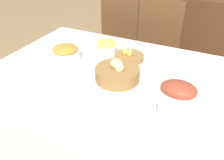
{
  "coord_description": "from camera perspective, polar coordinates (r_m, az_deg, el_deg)",
  "views": [
    {
      "loc": [
        0.5,
        -1.12,
        1.52
      ],
      "look_at": [
        0.0,
        -0.09,
        0.78
      ],
      "focal_mm": 38.0,
      "sensor_mm": 36.0,
      "label": 1
    }
  ],
  "objects": [
    {
      "name": "ham_platter",
      "position": [
        1.35,
        15.72,
        -2.34
      ],
      "size": [
        0.31,
        0.22,
        0.09
      ],
      "color": "silver",
      "rests_on": "dining_table"
    },
    {
      "name": "dining_table",
      "position": [
        1.68,
        1.29,
        -10.33
      ],
      "size": [
        1.69,
        1.18,
        0.74
      ],
      "color": "white",
      "rests_on": "ground"
    },
    {
      "name": "egg_basket",
      "position": [
        1.67,
        4.0,
        5.78
      ],
      "size": [
        0.21,
        0.21,
        0.08
      ],
      "color": "olive",
      "rests_on": "dining_table"
    },
    {
      "name": "chair_far_center",
      "position": [
        2.32,
        10.18,
        6.82
      ],
      "size": [
        0.44,
        0.44,
        0.99
      ],
      "rotation": [
        0.0,
        0.0,
        0.06
      ],
      "color": "brown",
      "rests_on": "ground"
    },
    {
      "name": "chair_far_left",
      "position": [
        2.46,
        0.29,
        8.85
      ],
      "size": [
        0.46,
        0.46,
        0.99
      ],
      "rotation": [
        0.0,
        0.0,
        -0.09
      ],
      "color": "brown",
      "rests_on": "ground"
    },
    {
      "name": "butter_dish",
      "position": [
        1.35,
        -7.56,
        -1.88
      ],
      "size": [
        0.11,
        0.07,
        0.03
      ],
      "color": "silver",
      "rests_on": "dining_table"
    },
    {
      "name": "drinking_cup",
      "position": [
        1.17,
        12.62,
        -7.16
      ],
      "size": [
        0.07,
        0.07,
        0.08
      ],
      "color": "silver",
      "rests_on": "dining_table"
    },
    {
      "name": "bread_basket",
      "position": [
        1.42,
        1.38,
        1.81
      ],
      "size": [
        0.27,
        0.27,
        0.13
      ],
      "color": "olive",
      "rests_on": "dining_table"
    },
    {
      "name": "dinner_plate",
      "position": [
        1.14,
        -1.76,
        -10.08
      ],
      "size": [
        0.27,
        0.27,
        0.01
      ],
      "color": "silver",
      "rests_on": "dining_table"
    },
    {
      "name": "knife",
      "position": [
        1.1,
        6.01,
        -12.62
      ],
      "size": [
        0.01,
        0.17,
        0.0
      ],
      "rotation": [
        0.0,
        0.0,
        0.02
      ],
      "color": "#B7B7BC",
      "rests_on": "dining_table"
    },
    {
      "name": "pineapple_bowl",
      "position": [
        1.78,
        -1.35,
        8.23
      ],
      "size": [
        0.18,
        0.18,
        0.09
      ],
      "color": "silver",
      "rests_on": "dining_table"
    },
    {
      "name": "sideboard",
      "position": [
        3.14,
        15.57,
        11.41
      ],
      "size": [
        1.23,
        0.44,
        0.88
      ],
      "color": "#4C2D19",
      "rests_on": "ground"
    },
    {
      "name": "fork",
      "position": [
        1.21,
        -8.7,
        -7.79
      ],
      "size": [
        0.01,
        0.17,
        0.0
      ],
      "rotation": [
        0.0,
        0.0,
        0.02
      ],
      "color": "#B7B7BC",
      "rests_on": "dining_table"
    },
    {
      "name": "spoon",
      "position": [
        1.09,
        7.52,
        -13.07
      ],
      "size": [
        0.01,
        0.17,
        0.0
      ],
      "rotation": [
        0.0,
        0.0,
        -0.02
      ],
      "color": "#B7B7BC",
      "rests_on": "dining_table"
    },
    {
      "name": "carrot_bowl",
      "position": [
        1.68,
        -11.07,
        6.44
      ],
      "size": [
        0.2,
        0.2,
        0.11
      ],
      "color": "silver",
      "rests_on": "dining_table"
    },
    {
      "name": "ground_plane",
      "position": [
        1.96,
        1.15,
        -18.29
      ],
      "size": [
        12.0,
        12.0,
        0.0
      ],
      "primitive_type": "plane",
      "color": "#937551"
    }
  ]
}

